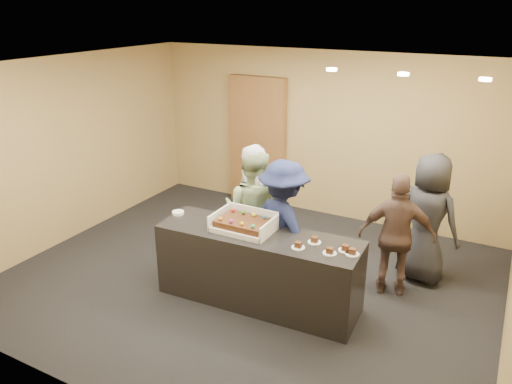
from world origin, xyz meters
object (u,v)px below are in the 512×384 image
Objects in this scene: serving_counter at (258,268)px; person_dark_suit at (427,219)px; person_brown_extra at (397,236)px; person_sage_man at (253,211)px; storage_cabinet at (258,142)px; cake_box at (245,226)px; person_navy_man at (283,226)px; person_server_grey at (255,208)px; plate_stack at (178,213)px; sheet_cake at (243,222)px.

person_dark_suit reaches higher than serving_counter.
person_sage_man is at bearing -6.00° from person_brown_extra.
storage_cabinet is 1.34× the size of person_sage_man.
cake_box is (1.32, -2.79, -0.17)m from storage_cabinet.
person_navy_man is at bearing 73.67° from serving_counter.
person_server_grey reaches higher than cake_box.
cake_box is at bearing 0.54° from plate_stack.
person_server_grey is at bearing 44.94° from plate_stack.
serving_counter is 0.60m from person_navy_man.
person_server_grey is 1.04× the size of person_sage_man.
person_sage_man is (-0.25, 0.66, -0.12)m from cake_box.
sheet_cake is 2.35m from person_dark_suit.
plate_stack is 1.33m from person_navy_man.
storage_cabinet is at bearing 115.48° from serving_counter.
plate_stack reaches higher than serving_counter.
serving_counter is 1.42× the size of person_dark_suit.
serving_counter is at bearing 20.43° from person_brown_extra.
storage_cabinet is at bearing -4.56° from person_dark_suit.
serving_counter is 1.44× the size of person_navy_man.
sheet_cake is at bearing -90.94° from cake_box.
person_navy_man reaches higher than person_brown_extra.
person_sage_man reaches higher than sheet_cake.
cake_box is at bearing 169.76° from serving_counter.
person_dark_suit is at bearing 38.97° from cake_box.
person_dark_suit reaches higher than person_navy_man.
serving_counter is 1.39× the size of person_server_grey.
sheet_cake is (1.32, -2.81, -0.12)m from storage_cabinet.
plate_stack is at bearing 69.37° from person_server_grey.
person_navy_man is at bearing -55.61° from storage_cabinet.
sheet_cake is at bearing 132.32° from person_server_grey.
plate_stack is at bearing -179.46° from cake_box.
person_server_grey is 1.02× the size of person_dark_suit.
person_sage_man reaches higher than plate_stack.
person_sage_man is at bearing 120.02° from serving_counter.
sheet_cake is 0.78m from person_server_grey.
storage_cabinet is 3.09m from cake_box.
person_navy_man is (1.25, 0.43, -0.09)m from plate_stack.
plate_stack is 0.09× the size of person_server_grey.
cake_box is 2.33m from person_dark_suit.
sheet_cake is 0.36× the size of person_navy_man.
plate_stack is 3.13m from person_dark_suit.
cake_box is 1.83m from person_brown_extra.
storage_cabinet is 2.40m from person_sage_man.
person_navy_man is 0.99× the size of person_dark_suit.
person_navy_man is at bearing 177.00° from person_server_grey.
person_server_grey is at bearing 38.82° from person_dark_suit.
person_brown_extra is at bearing 31.92° from sheet_cake.
sheet_cake is 3.98× the size of plate_stack.
sheet_cake is at bearing 16.91° from person_brown_extra.
serving_counter is 1.71m from person_brown_extra.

